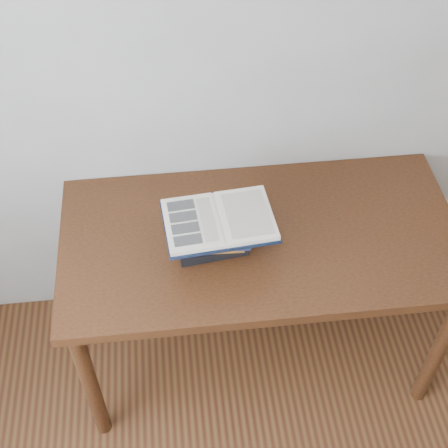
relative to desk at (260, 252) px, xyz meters
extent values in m
cube|color=beige|center=(0.11, 0.37, 0.61)|extent=(3.50, 0.04, 2.60)
cube|color=#4F2913|center=(0.00, 0.00, 0.08)|extent=(1.46, 0.73, 0.04)
cylinder|color=#4F2913|center=(-0.67, -0.31, -0.32)|extent=(0.06, 0.06, 0.74)
cylinder|color=#4F2913|center=(0.67, -0.31, -0.32)|extent=(0.06, 0.06, 0.74)
cylinder|color=#4F2913|center=(-0.67, 0.31, -0.32)|extent=(0.06, 0.06, 0.74)
cylinder|color=#4F2913|center=(0.67, 0.31, -0.32)|extent=(0.06, 0.06, 0.74)
cube|color=black|center=(-0.19, -0.03, 0.11)|extent=(0.26, 0.19, 0.04)
cube|color=#995922|center=(-0.17, -0.03, 0.15)|extent=(0.21, 0.15, 0.03)
cube|color=#19204D|center=(-0.17, -0.03, 0.18)|extent=(0.27, 0.19, 0.03)
cube|color=#A67655|center=(-0.17, -0.04, 0.21)|extent=(0.25, 0.19, 0.03)
cube|color=#995922|center=(-0.17, -0.02, 0.24)|extent=(0.22, 0.16, 0.02)
cube|color=black|center=(-0.16, -0.06, 0.25)|extent=(0.39, 0.29, 0.01)
cube|color=beige|center=(-0.25, -0.07, 0.27)|extent=(0.20, 0.26, 0.02)
cube|color=beige|center=(-0.07, -0.05, 0.27)|extent=(0.20, 0.26, 0.02)
cylinder|color=beige|center=(-0.16, -0.06, 0.26)|extent=(0.03, 0.25, 0.01)
cube|color=black|center=(-0.28, 0.01, 0.28)|extent=(0.10, 0.05, 0.00)
cube|color=black|center=(-0.28, -0.04, 0.28)|extent=(0.10, 0.05, 0.00)
cube|color=black|center=(-0.27, -0.10, 0.28)|extent=(0.10, 0.05, 0.00)
cube|color=black|center=(-0.27, -0.15, 0.28)|extent=(0.10, 0.05, 0.00)
cube|color=silver|center=(-0.20, -0.06, 0.28)|extent=(0.06, 0.20, 0.00)
cube|color=silver|center=(-0.06, -0.05, 0.28)|extent=(0.16, 0.22, 0.00)
camera|label=1|loc=(-0.30, -1.46, 1.81)|focal=50.00mm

